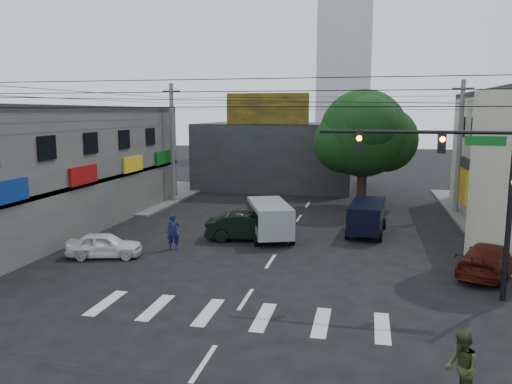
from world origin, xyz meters
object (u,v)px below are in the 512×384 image
(street_tree, at_px, (363,134))
(pedestrian_olive, at_px, (461,368))
(maroon_sedan, at_px, (489,259))
(traffic_officer, at_px, (173,232))
(silver_minivan, at_px, (269,220))
(utility_pole_far_left, at_px, (173,144))
(navy_van, at_px, (367,218))
(white_compact, at_px, (105,245))
(utility_pole_far_right, at_px, (459,148))
(traffic_gantry, at_px, (464,172))
(dark_sedan, at_px, (247,227))

(street_tree, distance_m, pedestrian_olive, 26.05)
(maroon_sedan, bearing_deg, traffic_officer, 21.40)
(maroon_sedan, relative_size, silver_minivan, 1.03)
(traffic_officer, height_order, pedestrian_olive, pedestrian_olive)
(utility_pole_far_left, relative_size, navy_van, 1.91)
(silver_minivan, height_order, pedestrian_olive, silver_minivan)
(white_compact, xyz_separation_m, silver_minivan, (7.15, 5.50, 0.39))
(utility_pole_far_left, distance_m, silver_minivan, 14.01)
(pedestrian_olive, bearing_deg, maroon_sedan, 159.34)
(utility_pole_far_left, distance_m, traffic_officer, 14.48)
(traffic_officer, bearing_deg, navy_van, 3.33)
(utility_pole_far_left, height_order, traffic_officer, utility_pole_far_left)
(utility_pole_far_right, relative_size, silver_minivan, 1.83)
(white_compact, relative_size, traffic_officer, 2.10)
(white_compact, xyz_separation_m, traffic_officer, (2.76, 2.07, 0.30))
(traffic_gantry, bearing_deg, street_tree, 101.99)
(street_tree, xyz_separation_m, maroon_sedan, (5.68, -14.87, -4.78))
(silver_minivan, bearing_deg, utility_pole_far_left, 24.44)
(traffic_gantry, bearing_deg, maroon_sedan, 59.40)
(utility_pole_far_left, distance_m, navy_van, 17.09)
(utility_pole_far_left, xyz_separation_m, navy_van, (14.93, -7.46, -3.66))
(navy_van, distance_m, pedestrian_olive, 17.20)
(white_compact, bearing_deg, traffic_gantry, -112.15)
(pedestrian_olive, bearing_deg, street_tree, -179.01)
(traffic_gantry, relative_size, maroon_sedan, 1.39)
(dark_sedan, xyz_separation_m, pedestrian_olive, (8.76, -14.21, 0.16))
(traffic_gantry, xyz_separation_m, dark_sedan, (-9.86, 6.71, -4.08))
(traffic_gantry, distance_m, maroon_sedan, 5.51)
(street_tree, xyz_separation_m, silver_minivan, (-4.92, -10.58, -4.47))
(white_compact, height_order, silver_minivan, silver_minivan)
(navy_van, bearing_deg, traffic_officer, 124.87)
(navy_van, xyz_separation_m, pedestrian_olive, (2.28, -17.04, -0.02))
(silver_minivan, bearing_deg, navy_van, -88.98)
(street_tree, height_order, navy_van, street_tree)
(traffic_gantry, distance_m, utility_pole_far_left, 25.00)
(utility_pole_far_right, distance_m, silver_minivan, 15.33)
(street_tree, relative_size, silver_minivan, 1.73)
(utility_pole_far_left, xyz_separation_m, dark_sedan, (8.46, -10.30, -3.85))
(traffic_gantry, bearing_deg, utility_pole_far_right, 81.06)
(utility_pole_far_left, relative_size, pedestrian_olive, 5.00)
(traffic_gantry, xyz_separation_m, utility_pole_far_right, (2.68, 17.00, -0.23))
(utility_pole_far_right, xyz_separation_m, pedestrian_olive, (-3.78, -24.50, -3.68))
(traffic_gantry, xyz_separation_m, navy_van, (-3.39, 9.55, -3.89))
(traffic_officer, xyz_separation_m, pedestrian_olive, (12.02, -11.50, 0.00))
(maroon_sedan, bearing_deg, dark_sedan, 7.77)
(navy_van, bearing_deg, pedestrian_olive, -167.14)
(street_tree, xyz_separation_m, utility_pole_far_left, (-14.50, -1.00, -0.87))
(navy_van, xyz_separation_m, traffic_officer, (-9.74, -5.54, -0.02))
(utility_pole_far_right, xyz_separation_m, maroon_sedan, (-0.82, -13.87, -3.90))
(traffic_officer, relative_size, pedestrian_olive, 0.99)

